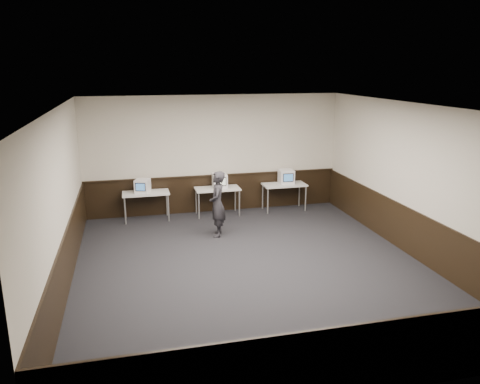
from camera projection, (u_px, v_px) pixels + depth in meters
name	position (u px, v px, depth m)	size (l,w,h in m)	color
floor	(252.00, 267.00, 9.41)	(8.00, 8.00, 0.00)	black
ceiling	(253.00, 107.00, 8.58)	(8.00, 8.00, 0.00)	white
back_wall	(214.00, 154.00, 12.75)	(7.00, 7.00, 0.00)	beige
front_wall	(345.00, 279.00, 5.24)	(7.00, 7.00, 0.00)	beige
left_wall	(60.00, 203.00, 8.20)	(8.00, 8.00, 0.00)	beige
right_wall	(413.00, 181.00, 9.79)	(8.00, 8.00, 0.00)	beige
wainscot_back	(215.00, 193.00, 13.02)	(6.98, 0.04, 1.00)	black
wainscot_front	(339.00, 364.00, 5.54)	(6.98, 0.04, 1.00)	black
wainscot_left	(67.00, 261.00, 8.49)	(0.04, 7.98, 1.00)	black
wainscot_right	(408.00, 230.00, 10.07)	(0.04, 7.98, 1.00)	black
wainscot_rail	(215.00, 175.00, 12.86)	(6.98, 0.06, 0.04)	black
desk_left	(146.00, 195.00, 12.18)	(1.20, 0.60, 0.75)	silver
desk_center	(217.00, 191.00, 12.61)	(1.20, 0.60, 0.75)	silver
desk_right	(284.00, 186.00, 13.05)	(1.20, 0.60, 0.75)	silver
emac_left	(143.00, 186.00, 12.09)	(0.45, 0.47, 0.35)	white
emac_center	(220.00, 181.00, 12.60)	(0.40, 0.42, 0.38)	white
emac_right	(286.00, 177.00, 13.03)	(0.42, 0.45, 0.40)	white
person	(217.00, 204.00, 11.00)	(0.57, 0.38, 1.57)	black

